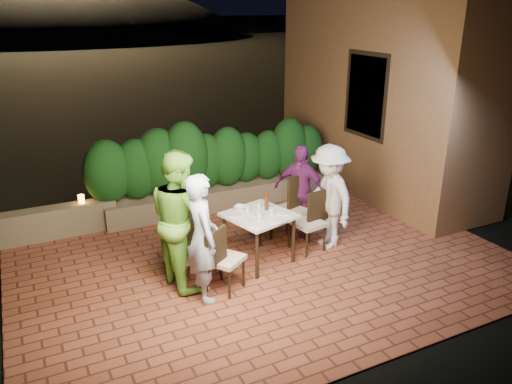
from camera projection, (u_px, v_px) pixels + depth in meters
ground at (267, 263)px, 7.31m from camera, size 400.00×400.00×0.00m
terrace_floor at (252, 252)px, 7.75m from camera, size 7.00×6.00×0.15m
building_wall at (385, 63)px, 9.61m from camera, size 1.60×5.00×5.00m
window_pane at (367, 95)px, 9.04m from camera, size 0.08×1.00×1.40m
window_frame at (367, 95)px, 9.04m from camera, size 0.06×1.15×1.55m
planter at (219, 197)px, 9.25m from camera, size 4.20×0.55×0.40m
hedge at (218, 158)px, 8.99m from camera, size 4.00×0.70×1.10m
parapet at (46, 224)px, 7.99m from camera, size 2.20×0.30×0.50m
hill at (51, 73)px, 59.93m from camera, size 52.00×40.00×22.00m
dining_table at (259, 238)px, 7.20m from camera, size 1.04×1.04×0.75m
plate_nw at (252, 224)px, 6.72m from camera, size 0.21×0.21×0.01m
plate_sw at (235, 214)px, 7.04m from camera, size 0.22×0.22×0.01m
plate_ne at (284, 213)px, 7.10m from camera, size 0.21×0.21×0.01m
plate_se at (263, 205)px, 7.37m from camera, size 0.20×0.20×0.01m
plate_centre at (258, 214)px, 7.06m from camera, size 0.22×0.22×0.01m
plate_front at (278, 220)px, 6.86m from camera, size 0.24×0.24×0.01m
glass_nw at (259, 216)px, 6.86m from camera, size 0.07×0.07×0.12m
glass_sw at (247, 209)px, 7.11m from camera, size 0.06×0.06×0.10m
glass_ne at (272, 211)px, 7.03m from camera, size 0.06×0.06×0.10m
glass_se at (259, 206)px, 7.22m from camera, size 0.06×0.06×0.10m
beer_bottle at (267, 200)px, 7.17m from camera, size 0.06×0.06×0.29m
bowl at (240, 207)px, 7.25m from camera, size 0.25×0.25×0.04m
chair_left_front at (225, 258)px, 6.45m from camera, size 0.60×0.60×0.93m
chair_left_back at (199, 241)px, 6.77m from camera, size 0.64×0.64×1.06m
chair_right_front at (309, 222)px, 7.52m from camera, size 0.49×0.49×0.92m
chair_right_back at (289, 210)px, 7.84m from camera, size 0.60×0.60×1.04m
diner_blue at (202, 238)px, 6.15m from camera, size 0.42×0.62×1.67m
diner_green at (181, 219)px, 6.47m from camera, size 0.82×0.99×1.85m
diner_white at (329, 197)px, 7.54m from camera, size 0.62×1.06×1.62m
diner_purple at (300, 190)px, 7.98m from camera, size 0.80×0.93×1.50m
parapet_lamp at (81, 199)px, 8.12m from camera, size 0.10×0.10×0.14m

